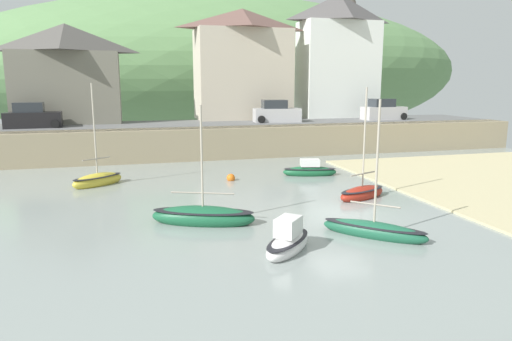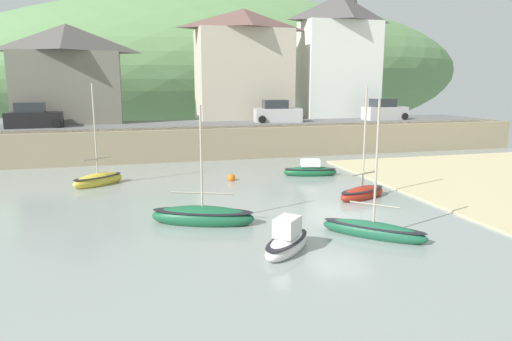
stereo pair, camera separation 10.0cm
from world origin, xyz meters
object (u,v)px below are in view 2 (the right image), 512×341
waterfront_building_centre (244,64)px  mooring_buoy (231,178)px  sailboat_tall_mast (203,216)px  rowboat_small_beached (287,242)px  dinghy_open_wooden (310,171)px  parked_car_by_wall (277,113)px  fishing_boat_green (98,180)px  parked_car_end_of_row (384,111)px  waterfront_building_left (69,73)px  sailboat_white_hull (373,230)px  church_with_spire (345,40)px  parked_car_near_slipway (34,117)px  waterfront_building_right (339,56)px  sailboat_blue_trim (362,193)px

waterfront_building_centre → mooring_buoy: waterfront_building_centre is taller
sailboat_tall_mast → mooring_buoy: (2.97, 8.18, -0.16)m
waterfront_building_centre → rowboat_small_beached: (-5.46, -28.97, -7.24)m
dinghy_open_wooden → parked_car_by_wall: parked_car_by_wall is taller
fishing_boat_green → parked_car_end_of_row: bearing=-11.4°
rowboat_small_beached → waterfront_building_left: bearing=61.8°
parked_car_by_wall → mooring_buoy: 14.37m
waterfront_building_centre → sailboat_white_hull: (-1.75, -28.37, -7.30)m
waterfront_building_left → rowboat_small_beached: waterfront_building_left is taller
dinghy_open_wooden → rowboat_small_beached: bearing=-101.2°
church_with_spire → parked_car_near_slipway: church_with_spire is taller
church_with_spire → waterfront_building_left: bearing=-171.8°
waterfront_building_right → fishing_boat_green: waterfront_building_right is taller
church_with_spire → sailboat_white_hull: church_with_spire is taller
waterfront_building_left → sailboat_white_hull: (13.83, -28.37, -6.39)m
waterfront_building_left → parked_car_by_wall: 18.43m
sailboat_blue_trim → parked_car_by_wall: 18.57m
sailboat_tall_mast → parked_car_end_of_row: 29.02m
parked_car_by_wall → parked_car_end_of_row: same height
waterfront_building_centre → sailboat_tall_mast: 27.15m
parked_car_by_wall → mooring_buoy: bearing=-113.7°
sailboat_blue_trim → fishing_boat_green: 14.92m
mooring_buoy → parked_car_near_slipway: bearing=136.6°
waterfront_building_left → church_with_spire: size_ratio=0.57×
dinghy_open_wooden → mooring_buoy: (-5.22, -0.25, -0.15)m
church_with_spire → sailboat_blue_trim: 30.92m
waterfront_building_right → church_with_spire: bearing=57.9°
sailboat_blue_trim → parked_car_near_slipway: size_ratio=1.38×
rowboat_small_beached → dinghy_open_wooden: bearing=17.5°
parked_car_near_slipway → parked_car_end_of_row: bearing=-3.6°
parked_car_near_slipway → parked_car_by_wall: (19.81, 0.00, 0.00)m
waterfront_building_left → sailboat_white_hull: size_ratio=1.64×
sailboat_white_hull → mooring_buoy: (-3.11, 11.60, -0.12)m
waterfront_building_centre → fishing_boat_green: bearing=-128.1°
sailboat_white_hull → parked_car_by_wall: bearing=126.1°
sailboat_tall_mast → parked_car_near_slipway: sailboat_tall_mast is taller
waterfront_building_right → sailboat_tall_mast: waterfront_building_right is taller
dinghy_open_wooden → sailboat_tall_mast: 11.75m
rowboat_small_beached → fishing_boat_green: (-7.11, 12.95, -0.02)m
waterfront_building_left → parked_car_near_slipway: size_ratio=2.11×
waterfront_building_right → waterfront_building_left: bearing=180.0°
sailboat_blue_trim → dinghy_open_wooden: 6.29m
sailboat_white_hull → fishing_boat_green: bearing=176.1°
waterfront_building_left → church_with_spire: bearing=8.2°
fishing_boat_green → parked_car_near_slipway: 13.00m
waterfront_building_right → mooring_buoy: bearing=-131.2°
sailboat_white_hull → mooring_buoy: 12.01m
waterfront_building_centre → parked_car_end_of_row: size_ratio=2.44×
rowboat_small_beached → mooring_buoy: rowboat_small_beached is taller
mooring_buoy → parked_car_by_wall: bearing=61.0°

